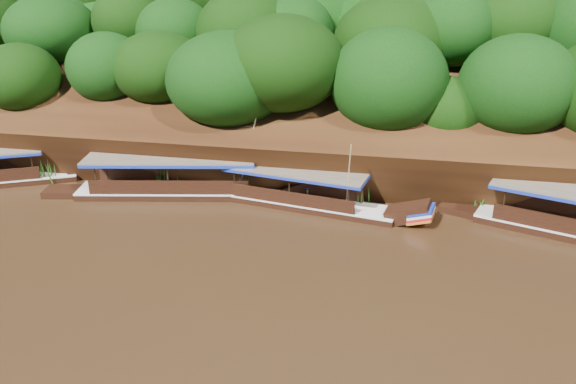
# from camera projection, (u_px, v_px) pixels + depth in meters

# --- Properties ---
(ground) EXTENTS (160.00, 160.00, 0.00)m
(ground) POSITION_uv_depth(u_px,v_px,m) (326.00, 278.00, 27.41)
(ground) COLOR black
(ground) RESTS_ON ground
(riverbank) EXTENTS (120.00, 30.06, 19.40)m
(riverbank) POSITION_uv_depth(u_px,v_px,m) (363.00, 121.00, 47.33)
(riverbank) COLOR black
(riverbank) RESTS_ON ground
(boat_1) EXTENTS (13.75, 4.35, 5.25)m
(boat_1) POSITION_uv_depth(u_px,v_px,m) (316.00, 201.00, 34.97)
(boat_1) COLOR black
(boat_1) RESTS_ON ground
(boat_2) EXTENTS (16.82, 5.24, 6.67)m
(boat_2) POSITION_uv_depth(u_px,v_px,m) (199.00, 187.00, 36.97)
(boat_2) COLOR black
(boat_2) RESTS_ON ground
(boat_3) EXTENTS (13.07, 7.95, 2.90)m
(boat_3) POSITION_uv_depth(u_px,v_px,m) (0.00, 176.00, 38.97)
(boat_3) COLOR black
(boat_3) RESTS_ON ground
(reeds) EXTENTS (51.41, 2.38, 2.14)m
(reeds) POSITION_uv_depth(u_px,v_px,m) (302.00, 187.00, 36.15)
(reeds) COLOR #235A16
(reeds) RESTS_ON ground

